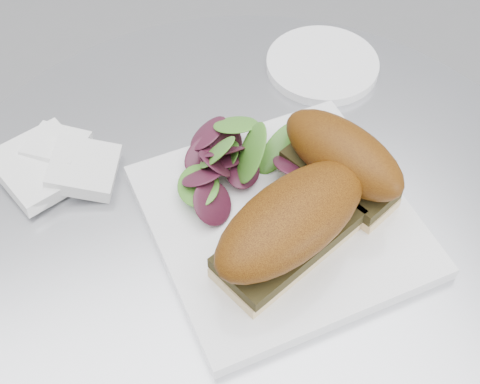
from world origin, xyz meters
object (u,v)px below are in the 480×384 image
Objects in this scene: saucer at (322,65)px; plate at (281,220)px; sandwich_left at (291,225)px; sandwich_right at (342,160)px.

plate is at bearing -126.92° from saucer.
sandwich_left is at bearing -106.05° from plate.
saucer is (0.15, 0.20, -0.00)m from plate.
sandwich_right reaches higher than plate.
sandwich_left is (-0.01, -0.04, 0.05)m from plate.
sandwich_left is 0.29m from saucer.
sandwich_left is at bearing -78.98° from sandwich_right.
sandwich_right is (0.07, 0.01, 0.05)m from plate.
plate is 1.62× the size of sandwich_right.
sandwich_left is at bearing -123.93° from saucer.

